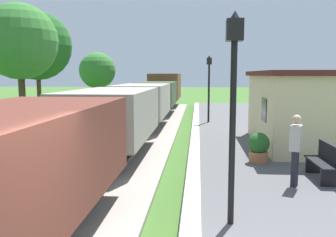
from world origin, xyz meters
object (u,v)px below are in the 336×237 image
freight_train (144,101)px  potted_planter (259,147)px  lamp_post_far (209,76)px  lamp_post_near (234,80)px  station_hut (302,108)px  bench_near_hut (324,161)px  tree_trackside_far (20,42)px  person_waiting (296,147)px  tree_field_left (37,46)px  tree_field_distant (97,71)px

freight_train → potted_planter: freight_train is taller
lamp_post_far → freight_train: bearing=-168.1°
lamp_post_near → station_hut: bearing=66.1°
freight_train → bench_near_hut: freight_train is taller
tree_trackside_far → station_hut: bearing=-4.7°
station_hut → person_waiting: (-1.58, -5.11, -0.47)m
tree_field_left → tree_field_distant: tree_field_left is taller
station_hut → potted_planter: station_hut is taller
freight_train → person_waiting: bearing=-63.9°
freight_train → person_waiting: (5.22, -10.67, -0.28)m
bench_near_hut → tree_field_left: (-13.61, 13.56, 4.02)m
station_hut → tree_field_distant: bearing=126.4°
bench_near_hut → lamp_post_far: bearing=103.5°
bench_near_hut → lamp_post_far: 11.31m
freight_train → potted_planter: (4.75, -8.42, -0.74)m
lamp_post_far → station_hut: bearing=-62.3°
bench_near_hut → tree_trackside_far: 12.44m
station_hut → potted_planter: 3.65m
lamp_post_far → tree_trackside_far: tree_trackside_far is taller
freight_train → lamp_post_near: size_ratio=8.81×
tree_field_left → tree_field_distant: bearing=79.0°
person_waiting → lamp_post_near: (-1.71, -2.33, 1.62)m
station_hut → tree_field_left: size_ratio=0.83×
potted_planter → lamp_post_far: 9.48m
lamp_post_far → bench_near_hut: bearing=-76.5°
potted_planter → tree_field_left: 17.56m
tree_field_distant → station_hut: bearing=-53.6°
lamp_post_far → person_waiting: bearing=-81.5°
lamp_post_near → lamp_post_far: (0.00, 13.73, 0.00)m
freight_train → tree_field_left: 8.91m
potted_planter → tree_field_distant: bearing=117.9°
person_waiting → potted_planter: (-0.47, 2.24, -0.46)m
person_waiting → potted_planter: size_ratio=1.87×
lamp_post_far → tree_field_distant: (-9.42, 10.96, 0.45)m
freight_train → lamp_post_far: 3.82m
bench_near_hut → person_waiting: size_ratio=0.88×
potted_planter → tree_trackside_far: (-9.27, 3.79, 3.52)m
lamp_post_near → tree_trackside_far: bearing=133.8°
tree_trackside_far → tree_field_distant: size_ratio=1.21×
tree_field_distant → bench_near_hut: bearing=-61.1°
bench_near_hut → tree_field_distant: tree_field_distant is taller
tree_field_left → station_hut: bearing=-32.3°
station_hut → tree_trackside_far: 11.66m
person_waiting → lamp_post_far: 11.64m
tree_field_distant → person_waiting: bearing=-63.5°
station_hut → person_waiting: 5.37m
lamp_post_far → tree_field_distant: tree_field_distant is taller
person_waiting → bench_near_hut: bearing=-121.6°
lamp_post_near → lamp_post_far: 13.73m
lamp_post_near → tree_trackside_far: size_ratio=0.63×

